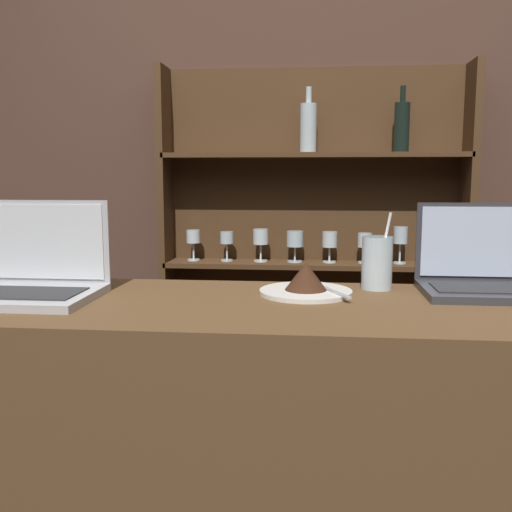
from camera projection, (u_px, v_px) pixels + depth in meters
The scene contains 6 objects.
back_wall at pixel (311, 177), 2.44m from camera, with size 7.00×0.06×2.70m.
back_shelf at pixel (312, 276), 2.42m from camera, with size 1.27×0.18×1.80m.
laptop_near at pixel (24, 277), 1.31m from camera, with size 0.34×0.25×0.22m.
laptop_far at pixel (485, 274), 1.35m from camera, with size 0.31×0.21×0.21m.
cake_plate at pixel (304, 283), 1.34m from camera, with size 0.22×0.22×0.08m.
water_glass at pixel (376, 263), 1.40m from camera, with size 0.07×0.07×0.19m.
Camera 1 is at (0.00, -0.97, 1.36)m, focal length 40.00 mm.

